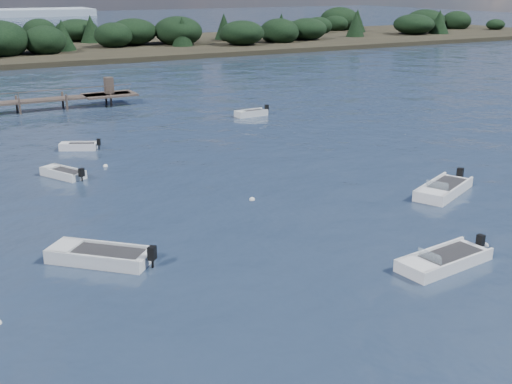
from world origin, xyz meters
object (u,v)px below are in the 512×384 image
tender_far_grey_b (251,114)px  dinghy_mid_grey (100,258)px  dinghy_extra_a (63,175)px  dinghy_mid_white_a (444,262)px  tender_far_white (79,148)px  dinghy_mid_white_b (443,191)px

tender_far_grey_b → dinghy_mid_grey: dinghy_mid_grey is taller
dinghy_mid_grey → dinghy_extra_a: 13.78m
tender_far_grey_b → dinghy_mid_grey: bearing=-130.0°
dinghy_mid_grey → dinghy_mid_white_a: (12.87, -7.50, -0.02)m
tender_far_white → dinghy_mid_white_a: size_ratio=0.60×
dinghy_mid_grey → dinghy_extra_a: size_ratio=1.33×
dinghy_mid_white_b → tender_far_white: bearing=128.0°
tender_far_grey_b → dinghy_mid_white_a: dinghy_mid_white_a is taller
dinghy_mid_white_b → dinghy_mid_white_a: dinghy_mid_white_b is taller
dinghy_mid_grey → dinghy_mid_white_b: bearing=-0.5°
tender_far_grey_b → dinghy_mid_grey: size_ratio=0.75×
dinghy_mid_white_a → dinghy_extra_a: (-11.36, 21.20, 0.00)m
tender_far_grey_b → dinghy_mid_white_a: 33.33m
dinghy_mid_grey → dinghy_mid_white_a: dinghy_mid_grey is taller
tender_far_grey_b → dinghy_mid_grey: 32.45m
tender_far_white → dinghy_extra_a: dinghy_extra_a is taller
dinghy_mid_white_a → dinghy_mid_grey: bearing=149.8°
dinghy_mid_white_b → dinghy_mid_grey: bearing=179.5°
dinghy_mid_white_a → tender_far_grey_b: bearing=76.1°
dinghy_mid_white_b → tender_far_grey_b: bearing=87.9°
dinghy_extra_a → dinghy_mid_grey: bearing=-96.3°
tender_far_grey_b → dinghy_mid_white_a: bearing=-103.9°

